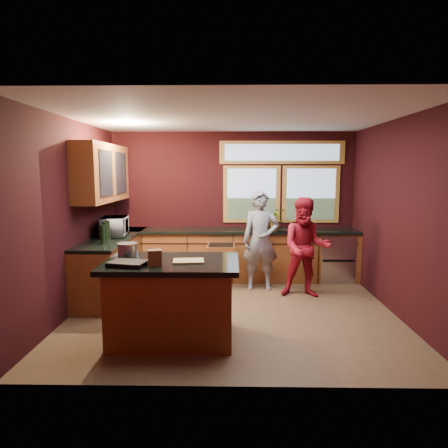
{
  "coord_description": "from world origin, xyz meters",
  "views": [
    {
      "loc": [
        -0.03,
        -5.47,
        1.99
      ],
      "look_at": [
        -0.14,
        0.4,
        1.2
      ],
      "focal_mm": 32.0,
      "sensor_mm": 36.0,
      "label": 1
    }
  ],
  "objects_px": {
    "person_red": "(306,248)",
    "cutting_board": "(188,261)",
    "island": "(173,299)",
    "person_grey": "(261,240)",
    "stock_pot": "(128,250)"
  },
  "relations": [
    {
      "from": "person_grey",
      "to": "stock_pot",
      "type": "relative_size",
      "value": 6.92
    },
    {
      "from": "person_red",
      "to": "stock_pot",
      "type": "height_order",
      "value": "person_red"
    },
    {
      "from": "person_grey",
      "to": "cutting_board",
      "type": "bearing_deg",
      "value": -114.19
    },
    {
      "from": "island",
      "to": "stock_pot",
      "type": "bearing_deg",
      "value": 164.74
    },
    {
      "from": "cutting_board",
      "to": "person_red",
      "type": "bearing_deg",
      "value": 45.54
    },
    {
      "from": "cutting_board",
      "to": "stock_pot",
      "type": "height_order",
      "value": "stock_pot"
    },
    {
      "from": "island",
      "to": "cutting_board",
      "type": "height_order",
      "value": "cutting_board"
    },
    {
      "from": "person_grey",
      "to": "person_red",
      "type": "bearing_deg",
      "value": -29.66
    },
    {
      "from": "person_red",
      "to": "cutting_board",
      "type": "relative_size",
      "value": 4.51
    },
    {
      "from": "person_red",
      "to": "cutting_board",
      "type": "height_order",
      "value": "person_red"
    },
    {
      "from": "cutting_board",
      "to": "island",
      "type": "bearing_deg",
      "value": 165.96
    },
    {
      "from": "island",
      "to": "stock_pot",
      "type": "xyz_separation_m",
      "value": [
        -0.55,
        0.15,
        0.56
      ]
    },
    {
      "from": "island",
      "to": "cutting_board",
      "type": "distance_m",
      "value": 0.52
    },
    {
      "from": "person_red",
      "to": "stock_pot",
      "type": "bearing_deg",
      "value": -141.48
    },
    {
      "from": "person_grey",
      "to": "stock_pot",
      "type": "distance_m",
      "value": 2.58
    }
  ]
}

